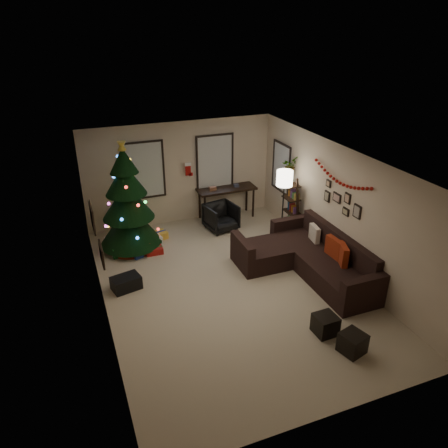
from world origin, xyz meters
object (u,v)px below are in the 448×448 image
(christmas_tree, at_px, (128,205))
(sofa, at_px, (308,259))
(bookshelf, at_px, (292,207))
(desk_chair, at_px, (221,217))
(desk, at_px, (227,192))

(christmas_tree, height_order, sofa, christmas_tree)
(bookshelf, bearing_deg, christmas_tree, 167.83)
(desk_chair, bearing_deg, christmas_tree, 173.09)
(sofa, bearing_deg, bookshelf, 73.15)
(desk, bearing_deg, christmas_tree, -163.78)
(desk_chair, xyz_separation_m, bookshelf, (1.52, -0.99, 0.44))
(christmas_tree, distance_m, desk, 2.91)
(bookshelf, bearing_deg, sofa, -106.85)
(sofa, xyz_separation_m, desk_chair, (-1.03, 2.61, 0.05))
(desk_chair, bearing_deg, sofa, -79.27)
(desk, bearing_deg, sofa, -79.28)
(sofa, bearing_deg, desk, 100.72)
(sofa, height_order, bookshelf, bookshelf)
(desk, xyz_separation_m, bookshelf, (1.11, -1.64, 0.02))
(desk, distance_m, bookshelf, 1.98)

